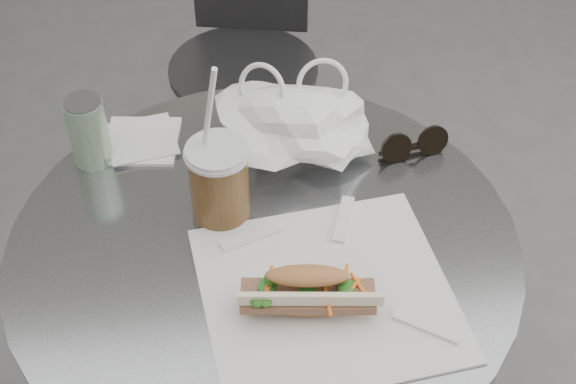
{
  "coord_description": "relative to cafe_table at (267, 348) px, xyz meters",
  "views": [
    {
      "loc": [
        -0.07,
        -0.6,
        1.62
      ],
      "look_at": [
        0.04,
        0.25,
        0.79
      ],
      "focal_mm": 50.0,
      "sensor_mm": 36.0,
      "label": 1
    }
  ],
  "objects": [
    {
      "name": "napkin_stack",
      "position": [
        -0.18,
        0.25,
        0.28
      ],
      "size": [
        0.14,
        0.14,
        0.01
      ],
      "color": "white",
      "rests_on": "cafe_table"
    },
    {
      "name": "iced_coffee",
      "position": [
        -0.06,
        0.07,
        0.34
      ],
      "size": [
        0.1,
        0.1,
        0.28
      ],
      "color": "brown",
      "rests_on": "cafe_table"
    },
    {
      "name": "plastic_bag",
      "position": [
        0.07,
        0.19,
        0.33
      ],
      "size": [
        0.28,
        0.25,
        0.12
      ],
      "primitive_type": null,
      "rotation": [
        0.0,
        0.0,
        -0.32
      ],
      "color": "white",
      "rests_on": "cafe_table"
    },
    {
      "name": "sunglasses",
      "position": [
        0.26,
        0.16,
        0.29
      ],
      "size": [
        0.12,
        0.04,
        0.05
      ],
      "rotation": [
        0.0,
        0.0,
        0.18
      ],
      "color": "black",
      "rests_on": "cafe_table"
    },
    {
      "name": "drink_can",
      "position": [
        -0.26,
        0.21,
        0.33
      ],
      "size": [
        0.06,
        0.06,
        0.12
      ],
      "color": "#4F8753",
      "rests_on": "cafe_table"
    },
    {
      "name": "chair_far",
      "position": [
        0.04,
        0.89,
        -0.15
      ],
      "size": [
        0.37,
        0.4,
        0.71
      ],
      "rotation": [
        0.0,
        0.0,
        2.92
      ],
      "color": "#2F2F32",
      "rests_on": "ground"
    },
    {
      "name": "cafe_table",
      "position": [
        0.0,
        0.0,
        0.0
      ],
      "size": [
        0.76,
        0.76,
        0.74
      ],
      "color": "slate",
      "rests_on": "ground"
    },
    {
      "name": "sandwich_paper",
      "position": [
        0.08,
        -0.11,
        0.28
      ],
      "size": [
        0.37,
        0.36,
        0.0
      ],
      "primitive_type": "cube",
      "rotation": [
        0.0,
        0.0,
        0.11
      ],
      "color": "white",
      "rests_on": "cafe_table"
    },
    {
      "name": "banh_mi",
      "position": [
        0.05,
        -0.13,
        0.31
      ],
      "size": [
        0.23,
        0.12,
        0.08
      ],
      "rotation": [
        0.0,
        0.0,
        -0.13
      ],
      "color": "#BE7948",
      "rests_on": "sandwich_paper"
    }
  ]
}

